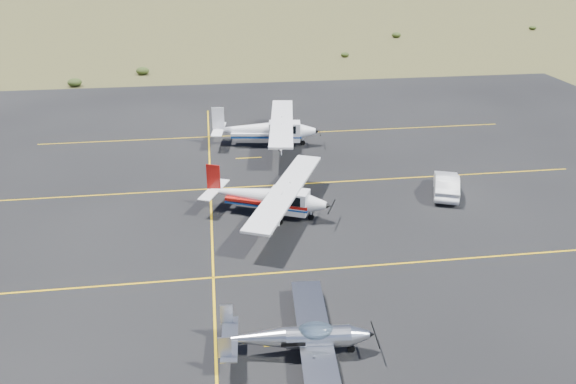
# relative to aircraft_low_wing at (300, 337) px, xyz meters

# --- Properties ---
(ground) EXTENTS (1600.00, 1600.00, 0.00)m
(ground) POSITION_rel_aircraft_low_wing_xyz_m (2.59, 4.20, -0.88)
(ground) COLOR #383D1C
(ground) RESTS_ON ground
(apron) EXTENTS (72.00, 72.00, 0.02)m
(apron) POSITION_rel_aircraft_low_wing_xyz_m (2.59, 11.20, -0.88)
(apron) COLOR black
(apron) RESTS_ON ground
(aircraft_low_wing) EXTENTS (6.08, 8.46, 1.83)m
(aircraft_low_wing) POSITION_rel_aircraft_low_wing_xyz_m (0.00, 0.00, 0.00)
(aircraft_low_wing) COLOR #B9BBC0
(aircraft_low_wing) RESTS_ON apron
(aircraft_cessna) EXTENTS (8.35, 11.07, 2.90)m
(aircraft_cessna) POSITION_rel_aircraft_low_wing_xyz_m (0.07, 12.81, 0.41)
(aircraft_cessna) COLOR silver
(aircraft_cessna) RESTS_ON apron
(aircraft_plain) EXTENTS (7.65, 12.64, 3.19)m
(aircraft_plain) POSITION_rel_aircraft_low_wing_xyz_m (1.28, 25.41, 0.54)
(aircraft_plain) COLOR white
(aircraft_plain) RESTS_ON apron
(sedan) EXTENTS (2.95, 4.61, 1.43)m
(sedan) POSITION_rel_aircraft_low_wing_xyz_m (12.02, 14.18, -0.15)
(sedan) COLOR white
(sedan) RESTS_ON apron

